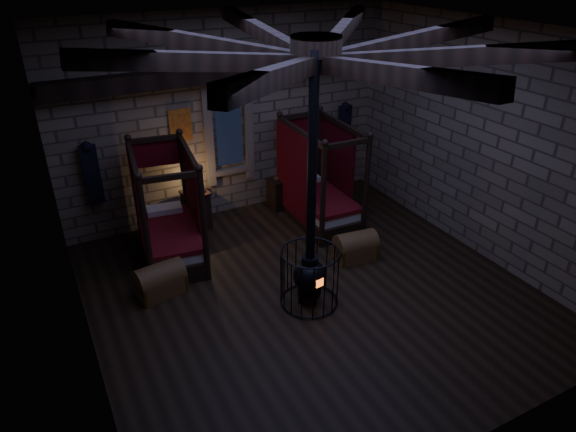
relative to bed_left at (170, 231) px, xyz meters
name	(u,v)px	position (x,y,z in m)	size (l,w,h in m)	color
room	(312,67)	(1.74, -2.14, 3.23)	(7.02, 7.02, 4.29)	black
bed_left	(170,231)	(0.00, 0.00, 0.00)	(1.30, 2.11, 2.08)	black
bed_right	(318,197)	(3.18, -0.04, 0.01)	(1.13, 2.05, 2.10)	black
trunk_left	(160,280)	(-0.51, -1.10, -0.26)	(0.85, 0.62, 0.58)	brown
trunk_right	(355,247)	(3.01, -1.72, -0.27)	(0.81, 0.56, 0.56)	brown
nightstand_left	(197,210)	(0.77, 0.78, -0.09)	(0.56, 0.54, 1.01)	black
nightstand_right	(278,194)	(2.68, 0.82, -0.16)	(0.48, 0.47, 0.76)	black
stove	(310,272)	(1.58, -2.48, 0.09)	(0.95, 0.95, 4.05)	black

